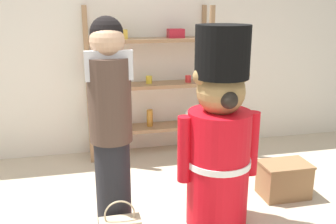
{
  "coord_description": "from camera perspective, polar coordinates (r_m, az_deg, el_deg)",
  "views": [
    {
      "loc": [
        -0.38,
        -2.32,
        1.77
      ],
      "look_at": [
        0.22,
        0.28,
        1.0
      ],
      "focal_mm": 40.47,
      "sensor_mm": 36.0,
      "label": 1
    }
  ],
  "objects": [
    {
      "name": "merchandise_shelf",
      "position": [
        4.46,
        -2.81,
        4.41
      ],
      "size": [
        1.46,
        0.35,
        1.75
      ],
      "color": "#93704C",
      "rests_on": "ground_plane"
    },
    {
      "name": "display_crate",
      "position": [
        3.79,
        17.07,
        -9.68
      ],
      "size": [
        0.46,
        0.31,
        0.33
      ],
      "color": "olive",
      "rests_on": "ground_plane"
    },
    {
      "name": "teddy_bear_guard",
      "position": [
        3.01,
        7.71,
        -3.86
      ],
      "size": [
        0.68,
        0.52,
        1.62
      ],
      "color": "red",
      "rests_on": "ground_plane"
    },
    {
      "name": "person_shopper",
      "position": [
        2.7,
        -8.59,
        -2.44
      ],
      "size": [
        0.32,
        0.3,
        1.69
      ],
      "color": "black",
      "rests_on": "ground_plane"
    },
    {
      "name": "back_wall",
      "position": [
        4.56,
        -8.21,
        9.99
      ],
      "size": [
        6.4,
        0.12,
        2.6
      ],
      "primitive_type": "cube",
      "color": "silver",
      "rests_on": "ground_plane"
    }
  ]
}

